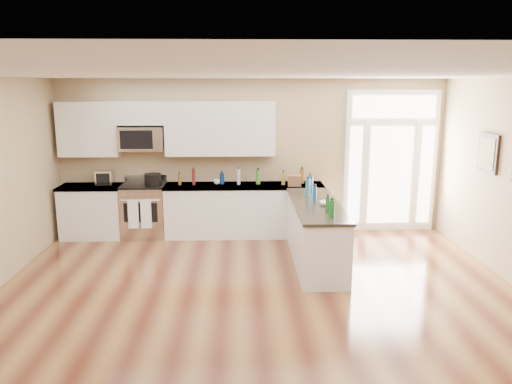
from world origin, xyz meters
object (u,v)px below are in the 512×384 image
kitchen_range (144,210)px  stockpot (153,179)px  peninsula_cabinet (315,235)px  toaster_oven (105,177)px

kitchen_range → stockpot: size_ratio=3.66×
kitchen_range → peninsula_cabinet: bearing=-26.7°
peninsula_cabinet → toaster_oven: 3.94m
kitchen_range → stockpot: (0.20, -0.08, 0.58)m
kitchen_range → toaster_oven: bearing=171.9°
peninsula_cabinet → toaster_oven: size_ratio=7.86×
peninsula_cabinet → kitchen_range: bearing=153.3°
peninsula_cabinet → kitchen_range: size_ratio=2.15×
stockpot → toaster_oven: toaster_oven is taller
peninsula_cabinet → stockpot: (-2.68, 1.37, 0.63)m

